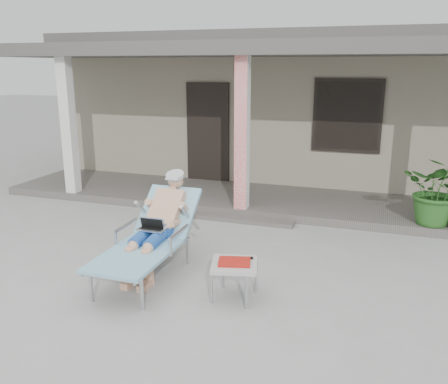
% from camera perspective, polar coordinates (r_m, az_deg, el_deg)
% --- Properties ---
extents(ground, '(60.00, 60.00, 0.00)m').
position_cam_1_polar(ground, '(6.58, -3.25, -8.33)').
color(ground, '#9E9E99').
rests_on(ground, ground).
extents(house, '(10.40, 5.40, 3.30)m').
position_cam_1_polar(house, '(12.34, 7.99, 10.52)').
color(house, gray).
rests_on(house, ground).
extents(porch_deck, '(10.00, 2.00, 0.15)m').
position_cam_1_polar(porch_deck, '(9.25, 3.59, -0.88)').
color(porch_deck, '#605B56').
rests_on(porch_deck, ground).
extents(porch_overhang, '(10.00, 2.30, 2.85)m').
position_cam_1_polar(porch_overhang, '(8.84, 3.80, 16.18)').
color(porch_overhang, silver).
rests_on(porch_overhang, porch_deck).
extents(porch_step, '(2.00, 0.30, 0.07)m').
position_cam_1_polar(porch_step, '(8.20, 1.51, -3.23)').
color(porch_step, '#605B56').
rests_on(porch_step, ground).
extents(lounger, '(0.75, 1.99, 1.29)m').
position_cam_1_polar(lounger, '(6.06, -8.51, -2.51)').
color(lounger, '#B7B7BC').
rests_on(lounger, ground).
extents(side_table, '(0.62, 0.62, 0.46)m').
position_cam_1_polar(side_table, '(5.46, 1.26, -8.94)').
color(side_table, '#AFB0AA').
rests_on(side_table, ground).
extents(potted_palm, '(1.23, 1.15, 1.11)m').
position_cam_1_polar(potted_palm, '(8.13, 24.39, 0.13)').
color(potted_palm, '#26591E').
rests_on(potted_palm, porch_deck).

